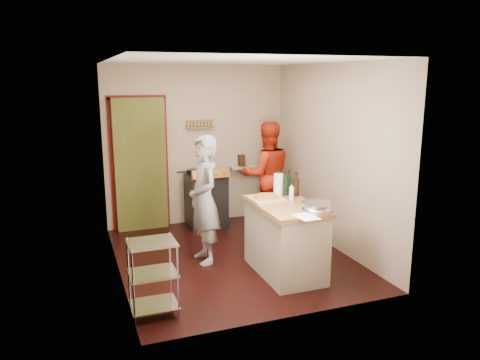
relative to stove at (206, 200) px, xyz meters
name	(u,v)px	position (x,y,z in m)	size (l,w,h in m)	color
floor	(232,257)	(-0.05, -1.42, -0.45)	(3.50, 3.50, 0.00)	black
back_wall	(158,157)	(-0.69, 0.36, 0.68)	(3.00, 0.44, 2.60)	tan
left_wall	(114,171)	(-1.55, -1.42, 0.85)	(0.04, 3.50, 2.60)	tan
right_wall	(332,157)	(1.45, -1.42, 0.85)	(0.04, 3.50, 2.60)	tan
ceiling	(232,60)	(-0.05, -1.42, 2.16)	(3.00, 3.50, 0.02)	white
stove	(206,200)	(0.00, 0.00, 0.00)	(0.60, 0.63, 1.00)	black
wire_shelving	(153,274)	(-1.33, -2.62, -0.01)	(0.48, 0.40, 0.80)	silver
island	(285,237)	(0.39, -2.15, 0.03)	(0.70, 1.32, 1.20)	#BEB6A1
person_stripe	(204,200)	(-0.43, -1.42, 0.39)	(0.61, 0.40, 1.68)	#B1B0B5
person_red	(267,175)	(0.95, -0.29, 0.41)	(0.83, 0.65, 1.71)	#AF220B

